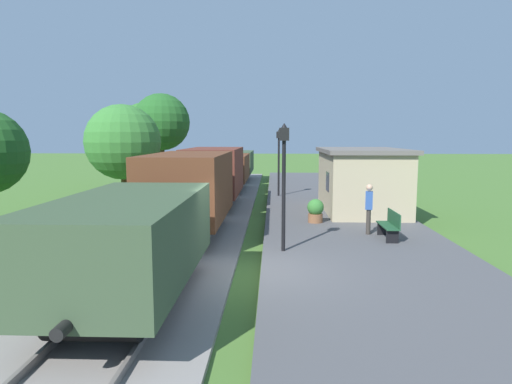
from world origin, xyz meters
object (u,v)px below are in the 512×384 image
tree_field_distant (143,126)px  potted_planter (315,210)px  station_hut (361,180)px  person_waiting (369,207)px  lamp_post_far (279,150)px  lamp_post_near (284,163)px  freight_train (213,179)px  bench_near_hut (390,225)px  tree_trackside_far (123,142)px  tree_field_left (161,122)px

tree_field_distant → potted_planter: bearing=-52.6°
station_hut → person_waiting: 4.84m
station_hut → potted_planter: size_ratio=6.33×
lamp_post_far → lamp_post_near: bearing=-90.0°
potted_planter → lamp_post_far: (-1.34, 7.79, 2.08)m
station_hut → lamp_post_far: 6.27m
freight_train → tree_field_distant: size_ratio=5.57×
bench_near_hut → lamp_post_far: lamp_post_far is taller
freight_train → station_hut: station_hut is taller
bench_near_hut → lamp_post_far: (-3.49, 10.54, 2.08)m
lamp_post_near → tree_trackside_far: tree_trackside_far is taller
person_waiting → lamp_post_near: size_ratio=0.46×
bench_near_hut → lamp_post_near: (-3.49, -1.65, 2.08)m
person_waiting → tree_field_left: 14.94m
person_waiting → lamp_post_near: 4.14m
freight_train → bench_near_hut: (6.70, -7.09, -0.80)m
freight_train → person_waiting: freight_train is taller
tree_field_left → tree_field_distant: bearing=116.6°
lamp_post_near → tree_trackside_far: (-7.00, 7.03, 0.50)m
tree_trackside_far → bench_near_hut: bearing=-27.2°
potted_planter → tree_field_distant: tree_field_distant is taller
tree_field_left → tree_field_distant: 5.68m
station_hut → tree_field_left: (-10.39, 6.10, 2.70)m
freight_train → bench_near_hut: freight_train is taller
freight_train → tree_field_left: size_ratio=5.42×
potted_planter → tree_trackside_far: 9.12m
freight_train → tree_field_distant: 11.73m
person_waiting → tree_trackside_far: bearing=-12.9°
potted_planter → tree_trackside_far: size_ratio=0.18×
freight_train → potted_planter: (4.54, -4.35, -0.80)m
station_hut → lamp_post_near: size_ratio=1.57×
tree_trackside_far → tree_field_left: tree_field_left is taller
lamp_post_near → tree_trackside_far: 9.94m
bench_near_hut → tree_field_distant: 21.37m
lamp_post_far → tree_field_distant: tree_field_distant is taller
tree_field_left → bench_near_hut: bearing=-48.5°
bench_near_hut → tree_field_left: bearing=131.5°
bench_near_hut → potted_planter: (-2.16, 2.74, 0.00)m
station_hut → person_waiting: station_hut is taller
lamp_post_near → lamp_post_far: (0.00, 12.18, 0.00)m
potted_planter → tree_field_distant: 17.94m
bench_near_hut → tree_field_left: size_ratio=0.25×
freight_train → tree_field_left: bearing=128.4°
person_waiting → lamp_post_near: (-2.96, -2.40, 1.62)m
potted_planter → lamp_post_far: lamp_post_far is taller
person_waiting → potted_planter: person_waiting is taller
lamp_post_far → person_waiting: bearing=-73.2°
person_waiting → lamp_post_far: 10.35m
person_waiting → lamp_post_far: lamp_post_far is taller
lamp_post_far → tree_trackside_far: 8.71m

